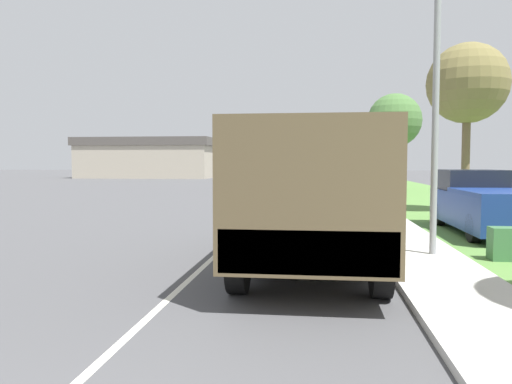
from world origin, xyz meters
The scene contains 13 objects.
ground_plane centered at (0.00, 40.00, 0.00)m, with size 180.00×180.00×0.00m, color #4C4C4F.
lane_centre_stripe centered at (0.00, 40.00, 0.00)m, with size 0.12×120.00×0.00m.
sidewalk_right centered at (4.50, 40.00, 0.06)m, with size 1.80×120.00×0.12m.
grass_strip_right centered at (8.90, 40.00, 0.01)m, with size 7.00×120.00×0.02m.
military_truck centered at (2.13, 8.76, 1.59)m, with size 2.53×7.02×2.75m.
car_nearest_ahead centered at (2.10, 19.61, 0.75)m, with size 1.91×3.94×1.68m.
car_second_ahead centered at (-1.79, 35.03, 0.71)m, with size 1.75×4.65×1.57m.
pickup_truck centered at (7.15, 14.18, 0.90)m, with size 1.94×5.44×1.84m.
lamp_post centered at (4.55, 9.79, 4.54)m, with size 1.69×0.24×7.49m.
tree_mid_right centered at (8.41, 20.45, 5.32)m, with size 3.30×3.30×6.99m.
tree_far_right centered at (7.74, 35.50, 5.07)m, with size 3.82×3.82×6.98m.
utility_box centered at (6.20, 9.79, 0.37)m, with size 0.55×0.45×0.70m.
building_distant centered at (-20.47, 64.60, 2.71)m, with size 18.21×9.92×5.34m.
Camera 1 is at (2.25, -1.27, 2.10)m, focal length 35.00 mm.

